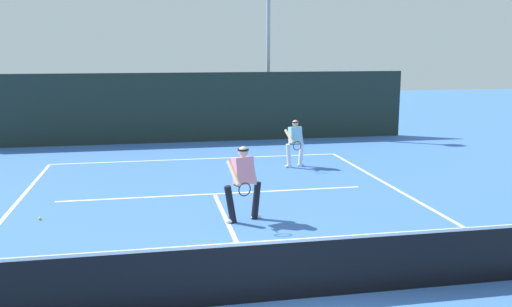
% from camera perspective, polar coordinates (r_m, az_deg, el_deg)
% --- Properties ---
extents(ground_plane, '(80.00, 80.00, 0.00)m').
position_cam_1_polar(ground_plane, '(8.58, 0.83, -15.15)').
color(ground_plane, '#3C6CC0').
extents(court_line_baseline_far, '(9.85, 0.10, 0.01)m').
position_cam_1_polar(court_line_baseline_far, '(19.17, -6.01, -0.56)').
color(court_line_baseline_far, white).
rests_on(court_line_baseline_far, ground_plane).
extents(court_line_service, '(8.03, 0.10, 0.01)m').
position_cam_1_polar(court_line_service, '(14.53, -4.34, -4.20)').
color(court_line_service, white).
rests_on(court_line_service, ground_plane).
extents(court_line_centre, '(0.10, 6.40, 0.01)m').
position_cam_1_polar(court_line_centre, '(11.50, -2.46, -8.26)').
color(court_line_centre, white).
rests_on(court_line_centre, ground_plane).
extents(tennis_net, '(10.79, 0.09, 1.08)m').
position_cam_1_polar(tennis_net, '(8.37, 0.84, -12.09)').
color(tennis_net, '#1E4723').
rests_on(tennis_net, ground_plane).
extents(player_near, '(0.91, 0.93, 1.69)m').
position_cam_1_polar(player_near, '(12.03, -1.33, -2.79)').
color(player_near, black).
rests_on(player_near, ground_plane).
extents(player_far, '(0.72, 0.90, 1.54)m').
position_cam_1_polar(player_far, '(17.68, 4.08, 1.26)').
color(player_far, silver).
rests_on(player_far, ground_plane).
extents(tennis_ball, '(0.07, 0.07, 0.07)m').
position_cam_1_polar(tennis_ball, '(13.25, -21.54, -6.30)').
color(tennis_ball, '#D1E033').
rests_on(tennis_ball, ground_plane).
extents(back_fence_windscreen, '(18.32, 0.12, 2.83)m').
position_cam_1_polar(back_fence_windscreen, '(22.60, -6.90, 4.76)').
color(back_fence_windscreen, '#1D2B26').
rests_on(back_fence_windscreen, ground_plane).
extents(light_pole, '(0.55, 0.44, 8.37)m').
position_cam_1_polar(light_pole, '(24.37, 1.28, 13.84)').
color(light_pole, '#9EA39E').
rests_on(light_pole, ground_plane).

